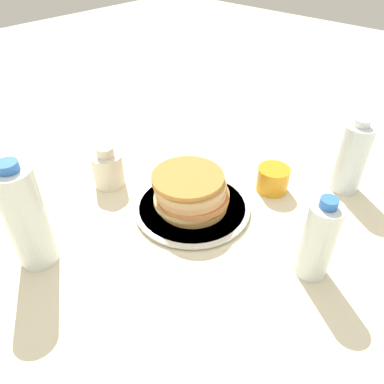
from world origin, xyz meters
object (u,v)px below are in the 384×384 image
at_px(cream_jug, 108,169).
at_px(plate, 192,207).
at_px(water_bottle_far, 351,158).
at_px(juice_glass, 273,179).
at_px(pancake_stack, 191,191).
at_px(water_bottle_near, 26,218).
at_px(water_bottle_mid, 318,240).

bearing_deg(cream_jug, plate, -73.16).
bearing_deg(water_bottle_far, juice_glass, 134.46).
bearing_deg(pancake_stack, water_bottle_far, -34.95).
bearing_deg(juice_glass, water_bottle_near, 157.03).
relative_size(plate, water_bottle_far, 1.42).
bearing_deg(water_bottle_far, plate, 144.86).
bearing_deg(water_bottle_far, water_bottle_mid, -166.71).
bearing_deg(water_bottle_far, pancake_stack, 145.05).
distance_m(pancake_stack, water_bottle_mid, 0.32).
bearing_deg(water_bottle_near, water_bottle_far, -28.46).
relative_size(juice_glass, water_bottle_near, 0.34).
bearing_deg(plate, water_bottle_mid, -86.44).
relative_size(water_bottle_near, water_bottle_mid, 1.29).
height_order(pancake_stack, cream_jug, cream_jug).
height_order(pancake_stack, water_bottle_far, water_bottle_far).
bearing_deg(juice_glass, cream_jug, 129.22).
bearing_deg(plate, cream_jug, 106.84).
bearing_deg(water_bottle_far, cream_jug, 130.83).
relative_size(water_bottle_mid, water_bottle_far, 0.95).
bearing_deg(water_bottle_near, water_bottle_mid, -50.91).
height_order(plate, pancake_stack, pancake_stack).
distance_m(plate, water_bottle_mid, 0.32).
relative_size(juice_glass, cream_jug, 0.72).
height_order(juice_glass, water_bottle_mid, water_bottle_mid).
bearing_deg(water_bottle_near, plate, -20.86).
bearing_deg(pancake_stack, water_bottle_near, 159.08).
height_order(cream_jug, water_bottle_far, water_bottle_far).
distance_m(water_bottle_near, water_bottle_mid, 0.57).
distance_m(juice_glass, water_bottle_mid, 0.29).
xyz_separation_m(pancake_stack, juice_glass, (0.21, -0.10, -0.02)).
height_order(water_bottle_near, water_bottle_mid, water_bottle_near).
distance_m(pancake_stack, water_bottle_far, 0.42).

